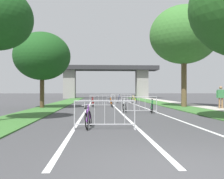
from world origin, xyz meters
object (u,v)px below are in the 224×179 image
bicycle_blue_1 (118,100)px  bicycle_purple_4 (88,119)px  bicycle_yellow_5 (134,100)px  pedestrian_waiting (221,95)px  bicycle_green_0 (152,107)px  bicycle_white_3 (124,107)px  bicycle_orange_6 (111,103)px  tree_left_pine_far (42,56)px  crowd_barrier_fourth (121,99)px  tree_right_oak_mid (184,35)px  crowd_barrier_third (103,101)px  crowd_barrier_second (139,105)px  bicycle_red_2 (93,103)px  crowd_barrier_nearest (105,115)px

bicycle_blue_1 → bicycle_purple_4: size_ratio=1.05×
bicycle_yellow_5 → pedestrian_waiting: 10.85m
bicycle_green_0 → bicycle_blue_1: (-1.12, 13.15, 0.05)m
bicycle_white_3 → bicycle_orange_6: bearing=107.5°
tree_left_pine_far → crowd_barrier_fourth: bearing=47.7°
bicycle_yellow_5 → bicycle_white_3: bearing=-112.8°
crowd_barrier_fourth → bicycle_purple_4: crowd_barrier_fourth is taller
bicycle_green_0 → tree_left_pine_far: bearing=-23.2°
crowd_barrier_fourth → tree_right_oak_mid: bearing=-56.0°
tree_right_oak_mid → bicycle_white_3: tree_right_oak_mid is taller
crowd_barrier_third → bicycle_purple_4: bearing=-93.4°
bicycle_white_3 → crowd_barrier_fourth: bearing=97.7°
bicycle_yellow_5 → pedestrian_waiting: size_ratio=0.96×
crowd_barrier_second → bicycle_yellow_5: size_ratio=1.34×
crowd_barrier_third → crowd_barrier_second: bearing=-71.6°
crowd_barrier_fourth → bicycle_red_2: size_ratio=1.33×
bicycle_blue_1 → bicycle_yellow_5: 1.95m
bicycle_green_0 → bicycle_purple_4: bicycle_purple_4 is taller
tree_right_oak_mid → crowd_barrier_third: (-7.03, 0.60, -5.73)m
bicycle_orange_6 → tree_left_pine_far: bearing=6.4°
crowd_barrier_nearest → tree_right_oak_mid: bearing=60.1°
crowd_barrier_nearest → bicycle_orange_6: size_ratio=1.34×
bicycle_white_3 → bicycle_yellow_5: bearing=91.1°
crowd_barrier_second → bicycle_red_2: size_ratio=1.33×
bicycle_green_0 → bicycle_yellow_5: bearing=-84.6°
crowd_barrier_fourth → bicycle_blue_1: bearing=122.1°
tree_left_pine_far → crowd_barrier_nearest: tree_left_pine_far is taller
crowd_barrier_second → bicycle_yellow_5: bearing=83.6°
crowd_barrier_third → bicycle_green_0: crowd_barrier_third is taller
bicycle_blue_1 → crowd_barrier_fourth: bearing=126.5°
bicycle_orange_6 → pedestrian_waiting: bearing=156.7°
tree_left_pine_far → bicycle_yellow_5: bearing=40.6°
tree_left_pine_far → bicycle_red_2: 5.69m
crowd_barrier_nearest → bicycle_purple_4: 0.73m
crowd_barrier_nearest → bicycle_yellow_5: bearing=78.9°
crowd_barrier_second → pedestrian_waiting: 7.46m
crowd_barrier_third → bicycle_blue_1: crowd_barrier_third is taller
tree_right_oak_mid → bicycle_green_0: bearing=-125.8°
bicycle_green_0 → crowd_barrier_second: bearing=33.6°
bicycle_white_3 → bicycle_yellow_5: size_ratio=0.97×
bicycle_white_3 → crowd_barrier_nearest: bearing=-89.8°
crowd_barrier_third → bicycle_yellow_5: bearing=59.1°
bicycle_purple_4 → bicycle_yellow_5: bicycle_yellow_5 is taller
crowd_barrier_third → bicycle_purple_4: size_ratio=1.35×
tree_right_oak_mid → crowd_barrier_nearest: tree_right_oak_mid is taller
bicycle_green_0 → bicycle_white_3: bearing=5.5°
crowd_barrier_third → bicycle_red_2: size_ratio=1.33×
crowd_barrier_nearest → bicycle_blue_1: bearing=84.1°
crowd_barrier_second → bicycle_orange_6: 6.35m
crowd_barrier_nearest → bicycle_white_3: (1.45, 7.04, -0.16)m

